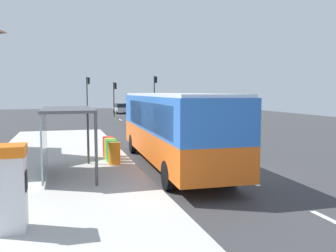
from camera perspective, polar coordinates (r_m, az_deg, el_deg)
The scene contains 21 objects.
ground_plane at distance 27.93m, azimuth -3.29°, elevation -1.36°, with size 56.00×92.00×0.04m, color #38383A.
sidewalk_platform at distance 15.35m, azimuth -16.58°, elevation -6.79°, with size 6.20×30.00×0.18m, color beige.
lane_stripe_seg_1 at distance 14.07m, azimuth 11.92°, elevation -8.15°, with size 0.16×2.20×0.01m, color silver.
lane_stripe_seg_2 at distance 18.52m, azimuth 4.55°, elevation -4.77°, with size 0.16×2.20×0.01m, color silver.
lane_stripe_seg_3 at distance 23.20m, azimuth 0.13°, elevation -2.68°, with size 0.16×2.20×0.01m, color silver.
lane_stripe_seg_4 at distance 27.99m, azimuth -2.79°, elevation -1.29°, with size 0.16×2.20×0.01m, color silver.
lane_stripe_seg_5 at distance 32.84m, azimuth -4.85°, elevation -0.31°, with size 0.16×2.20×0.01m, color silver.
lane_stripe_seg_6 at distance 37.73m, azimuth -6.37°, elevation 0.42°, with size 0.16×2.20×0.01m, color silver.
lane_stripe_seg_7 at distance 42.65m, azimuth -7.55°, elevation 0.98°, with size 0.16×2.20×0.01m, color silver.
bus at distance 15.72m, azimuth 0.58°, elevation 0.19°, with size 2.87×11.09×3.21m.
white_van at distance 37.98m, azimuth -3.48°, elevation 2.50°, with size 2.14×5.25×2.30m.
sedan_near at distance 55.14m, azimuth -7.44°, elevation 2.80°, with size 1.94×4.45×1.52m.
ticket_machine at distance 8.79m, azimuth -23.51°, elevation -8.91°, with size 0.66×0.76×1.94m.
recycling_bin_orange at distance 15.60m, azimuth -8.51°, elevation -4.31°, with size 0.52×0.52×0.95m, color orange.
recycling_bin_green at distance 16.29m, azimuth -8.85°, elevation -3.91°, with size 0.52×0.52×0.95m, color green.
recycling_bin_yellow at distance 16.97m, azimuth -9.16°, elevation -3.53°, with size 0.52×0.52×0.95m, color yellow.
recycling_bin_red at distance 17.66m, azimuth -9.45°, elevation -3.19°, with size 0.52×0.52×0.95m, color red.
traffic_light_near_side at distance 47.52m, azimuth -2.07°, elevation 5.75°, with size 0.49×0.28×5.36m.
traffic_light_far_side at distance 46.95m, azimuth -12.58°, elevation 5.48°, with size 0.49×0.28×5.17m.
traffic_light_median at distance 48.11m, azimuth -8.45°, elevation 5.10°, with size 0.49×0.28×4.56m.
bus_shelter at distance 13.85m, azimuth -16.86°, elevation 0.30°, with size 1.80×4.00×2.50m.
Camera 1 is at (-6.29, -13.02, 3.28)m, focal length 38.52 mm.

